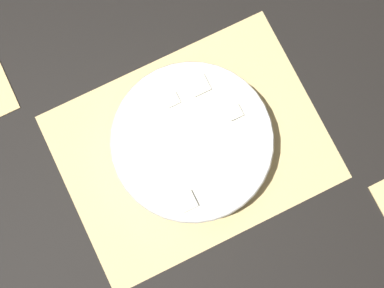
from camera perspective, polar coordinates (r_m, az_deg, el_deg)
ground_plane at (r=0.99m, az=-0.00°, el=-0.33°), size 6.00×6.00×0.00m
bamboo_mat_center at (r=0.99m, az=-0.00°, el=-0.31°), size 0.48×0.36×0.01m
fruit_salad_bowl at (r=0.94m, az=0.00°, el=0.13°), size 0.28×0.28×0.08m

